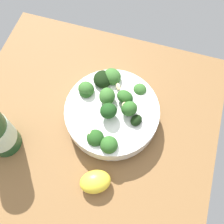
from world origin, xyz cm
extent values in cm
cube|color=brown|center=(0.00, 0.00, -1.89)|extent=(61.29, 61.29, 3.78)
cylinder|color=white|center=(5.12, -4.89, 0.67)|extent=(12.02, 12.02, 1.33)
cylinder|color=white|center=(5.12, -4.89, 3.33)|extent=(21.86, 21.86, 4.00)
cylinder|color=silver|center=(5.12, -4.89, 4.93)|extent=(18.78, 18.78, 0.80)
cylinder|color=#2F662B|center=(3.90, -10.85, 4.57)|extent=(1.23, 1.30, 1.27)
ellipsoid|color=black|center=(3.90, -10.85, 5.90)|extent=(3.70, 3.60, 2.91)
cylinder|color=#3C7A32|center=(8.35, -6.88, 5.30)|extent=(1.66, 1.66, 1.49)
ellipsoid|color=#2D6023|center=(8.35, -6.88, 6.86)|extent=(3.69, 4.35, 4.20)
cylinder|color=#2F662B|center=(8.35, -7.48, 4.66)|extent=(1.77, 1.59, 1.57)
ellipsoid|color=#194216|center=(8.35, -7.48, 6.24)|extent=(4.65, 4.44, 4.13)
cylinder|color=#3C7A32|center=(11.97, -9.69, 3.91)|extent=(1.33, 1.54, 1.68)
ellipsoid|color=#386B2B|center=(11.97, -9.69, 5.43)|extent=(3.49, 3.28, 3.17)
cylinder|color=#2F662B|center=(7.50, 2.29, 4.23)|extent=(1.54, 1.53, 1.61)
ellipsoid|color=#23511C|center=(7.50, 2.29, 5.98)|extent=(4.68, 4.81, 3.25)
cylinder|color=#2F662B|center=(5.54, -8.72, 5.56)|extent=(1.76, 1.90, 1.62)
ellipsoid|color=#2D6023|center=(5.54, -8.72, 7.33)|extent=(5.22, 5.04, 4.16)
cylinder|color=#589D47|center=(-3.24, -6.74, 4.24)|extent=(1.68, 1.75, 1.49)
ellipsoid|color=#2D6023|center=(-3.24, -6.74, 5.94)|extent=(4.61, 4.49, 4.27)
cylinder|color=#2F662B|center=(-2.60, -3.46, 4.29)|extent=(1.24, 1.36, 1.32)
ellipsoid|color=#23511C|center=(-2.60, -3.46, 5.87)|extent=(5.63, 5.08, 4.31)
cylinder|color=#589D47|center=(3.53, -4.56, 6.16)|extent=(1.58, 1.35, 1.38)
ellipsoid|color=#194216|center=(3.53, -4.56, 7.76)|extent=(5.68, 5.28, 4.19)
cylinder|color=#589D47|center=(8.02, 2.26, 4.41)|extent=(1.87, 2.04, 1.59)
ellipsoid|color=#386B2B|center=(8.02, 2.26, 6.19)|extent=(5.28, 5.13, 5.15)
cylinder|color=#2F662B|center=(7.21, -3.10, 5.41)|extent=(2.07, 2.02, 1.57)
ellipsoid|color=#386B2B|center=(7.21, -3.10, 7.12)|extent=(4.95, 5.40, 5.23)
cylinder|color=#589D47|center=(11.64, -0.64, 4.33)|extent=(1.91, 1.85, 1.84)
ellipsoid|color=black|center=(11.64, -0.64, 6.32)|extent=(5.93, 6.05, 3.54)
cylinder|color=#589D47|center=(12.94, -2.57, 4.30)|extent=(2.31, 2.25, 1.76)
ellipsoid|color=#386B2B|center=(12.94, -2.57, 6.34)|extent=(5.36, 5.66, 4.73)
ellipsoid|color=#DBBC84|center=(-2.09, -2.31, 6.89)|extent=(1.51, 2.04, 0.76)
ellipsoid|color=#DBBC84|center=(10.76, -4.68, 6.36)|extent=(2.07, 1.85, 0.77)
ellipsoid|color=#DBBC84|center=(9.13, -2.63, 6.10)|extent=(1.41, 1.98, 0.70)
ellipsoid|color=#DBBC84|center=(6.02, -7.43, 7.72)|extent=(1.96, 1.25, 1.25)
ellipsoid|color=yellow|center=(-10.84, -5.95, 2.09)|extent=(7.63, 8.35, 4.17)
camera|label=1|loc=(-19.43, -12.29, 60.49)|focal=42.89mm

